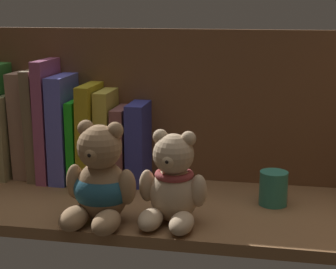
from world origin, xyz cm
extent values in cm
cube|color=brown|center=(0.00, 0.00, 1.00)|extent=(83.37, 29.70, 2.00)
cube|color=brown|center=(0.00, 15.45, 16.18)|extent=(85.77, 1.20, 32.36)
cube|color=#328130|center=(-35.67, 11.90, 13.60)|extent=(2.95, 10.24, 23.26)
cube|color=#948B5D|center=(-33.20, 11.90, 10.56)|extent=(1.64, 13.65, 17.12)
cube|color=#9D755E|center=(-30.23, 11.90, 12.83)|extent=(3.98, 9.43, 21.74)
cube|color=brown|center=(-27.03, 11.90, 13.23)|extent=(2.62, 12.77, 22.50)
cube|color=#97486E|center=(-24.45, 11.90, 14.22)|extent=(2.19, 14.51, 24.44)
cube|color=#565AC2|center=(-21.26, 11.90, 12.70)|extent=(3.33, 14.59, 21.40)
cube|color=#1BA319|center=(-18.33, 11.90, 10.35)|extent=(1.65, 13.98, 16.69)
cube|color=#A18C1A|center=(-15.73, 11.90, 11.88)|extent=(3.02, 14.38, 19.80)
cube|color=gold|center=(-12.53, 11.90, 11.27)|extent=(2.83, 11.25, 18.55)
cube|color=brown|center=(-9.44, 11.90, 9.65)|extent=(2.48, 11.19, 15.30)
cube|color=navy|center=(-6.02, 11.90, 10.12)|extent=(3.51, 10.87, 16.25)
ellipsoid|color=#93704C|center=(-7.20, -9.39, 7.14)|extent=(8.73, 8.01, 10.27)
sphere|color=#93704C|center=(-7.26, -9.90, 14.69)|extent=(7.31, 7.31, 7.31)
sphere|color=#93704C|center=(-9.74, -9.10, 17.54)|extent=(2.74, 2.74, 2.74)
sphere|color=#93704C|center=(-4.66, -9.68, 17.54)|extent=(2.74, 2.74, 2.74)
sphere|color=#9B754E|center=(-7.55, -12.48, 14.26)|extent=(2.74, 2.74, 2.74)
sphere|color=black|center=(-7.66, -13.43, 14.33)|extent=(0.96, 0.96, 0.96)
ellipsoid|color=#93704C|center=(-10.56, -13.92, 3.83)|extent=(4.86, 7.27, 3.65)
ellipsoid|color=#93704C|center=(-4.95, -14.56, 3.83)|extent=(4.86, 7.27, 3.65)
ellipsoid|color=#93704C|center=(-11.85, -9.38, 8.42)|extent=(3.29, 3.29, 5.94)
ellipsoid|color=#93704C|center=(-2.67, -10.43, 8.42)|extent=(3.29, 3.29, 5.94)
ellipsoid|color=#235367|center=(-7.20, -9.39, 7.39)|extent=(9.45, 8.73, 7.19)
ellipsoid|color=tan|center=(4.55, -7.55, 6.71)|extent=(8.00, 7.34, 9.41)
sphere|color=tan|center=(4.49, -8.01, 13.63)|extent=(6.69, 6.69, 6.69)
sphere|color=tan|center=(2.22, -7.29, 16.24)|extent=(2.51, 2.51, 2.51)
sphere|color=tan|center=(6.87, -7.81, 16.24)|extent=(2.51, 2.51, 2.51)
sphere|color=tan|center=(4.23, -10.37, 13.23)|extent=(2.51, 2.51, 2.51)
sphere|color=black|center=(4.13, -11.25, 13.30)|extent=(0.88, 0.88, 0.88)
ellipsoid|color=tan|center=(1.48, -11.70, 3.67)|extent=(4.44, 6.65, 3.35)
ellipsoid|color=tan|center=(6.62, -12.28, 3.67)|extent=(4.44, 6.65, 3.35)
ellipsoid|color=tan|center=(0.28, -7.55, 7.88)|extent=(3.00, 3.00, 5.44)
ellipsoid|color=tan|center=(8.70, -8.48, 7.88)|extent=(3.00, 3.00, 5.44)
torus|color=#953737|center=(4.55, -7.55, 10.10)|extent=(6.43, 6.43, 1.20)
cylinder|color=#2D7A66|center=(20.58, 3.34, 5.07)|extent=(5.02, 5.02, 6.15)
camera|label=1|loc=(19.90, -91.44, 37.37)|focal=58.67mm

